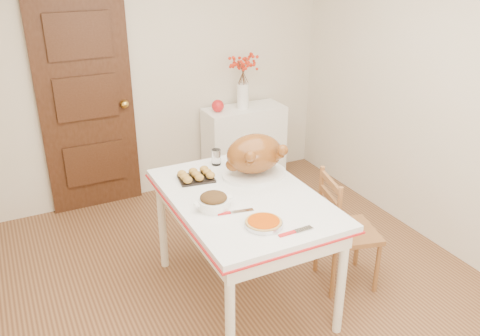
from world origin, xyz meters
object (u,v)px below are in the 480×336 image
kitchen_table (243,247)px  chair_oak (349,230)px  sideboard (244,146)px  pumpkin_pie (264,222)px  turkey_platter (254,156)px

kitchen_table → chair_oak: 0.80m
sideboard → pumpkin_pie: pumpkin_pie is taller
turkey_platter → sideboard: bearing=51.8°
sideboard → chair_oak: bearing=-93.2°
chair_oak → kitchen_table: bearing=90.5°
sideboard → chair_oak: chair_oak is taller
sideboard → turkey_platter: bearing=-114.4°
sideboard → chair_oak: 1.92m
chair_oak → turkey_platter: bearing=66.5°
sideboard → pumpkin_pie: 2.39m
sideboard → turkey_platter: (-0.67, -1.48, 0.57)m
chair_oak → sideboard: bearing=10.9°
sideboard → pumpkin_pie: size_ratio=3.62×
chair_oak → pumpkin_pie: 0.97m
kitchen_table → pumpkin_pie: (-0.07, -0.41, 0.44)m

